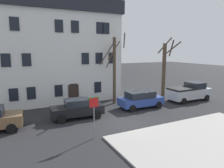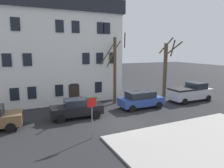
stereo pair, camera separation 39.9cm
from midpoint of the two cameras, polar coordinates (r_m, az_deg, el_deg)
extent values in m
plane|color=#262628|center=(16.63, 3.45, -10.66)|extent=(120.00, 120.00, 0.00)
cube|color=#A8A59E|center=(14.12, 28.95, -15.49)|extent=(11.58, 8.95, 0.12)
cube|color=white|center=(25.71, -14.46, 7.21)|extent=(12.96, 8.81, 9.60)
cube|color=#23262D|center=(26.09, -15.00, 19.42)|extent=(13.46, 9.31, 1.45)
cube|color=#2D231E|center=(22.03, -9.97, -2.85)|extent=(1.10, 0.12, 2.10)
cube|color=black|center=(21.19, -25.03, -2.61)|extent=(0.80, 0.08, 1.20)
cube|color=black|center=(21.24, -20.90, -2.30)|extent=(0.80, 0.08, 1.20)
cube|color=black|center=(21.58, -13.97, -1.76)|extent=(0.80, 0.08, 1.20)
cube|color=black|center=(21.93, -9.99, -1.44)|extent=(0.80, 0.08, 1.20)
cube|color=black|center=(22.80, -3.31, -0.88)|extent=(0.80, 0.08, 1.20)
cube|color=black|center=(20.80, -26.77, 5.96)|extent=(0.80, 0.08, 1.20)
cube|color=black|center=(20.83, -22.01, 6.30)|extent=(0.80, 0.08, 1.20)
cube|color=black|center=(21.95, -6.75, 7.07)|extent=(0.80, 0.08, 1.20)
cube|color=black|center=(22.51, -2.92, 7.19)|extent=(0.80, 0.08, 1.20)
cube|color=black|center=(23.16, 0.73, 7.27)|extent=(0.80, 0.08, 1.20)
cube|color=black|center=(20.89, -24.84, 14.93)|extent=(0.80, 0.08, 1.20)
cube|color=black|center=(21.35, -13.86, 15.39)|extent=(0.80, 0.08, 1.20)
cube|color=black|center=(21.74, -9.56, 15.43)|extent=(0.80, 0.08, 1.20)
cube|color=black|center=(22.65, -2.68, 15.31)|extent=(0.80, 0.08, 1.20)
cube|color=black|center=(22.93, -0.97, 15.25)|extent=(0.80, 0.08, 1.20)
cylinder|color=#4C3D2D|center=(21.59, 1.33, 3.63)|extent=(0.33, 0.33, 7.00)
cylinder|color=#4C3D2D|center=(21.49, 4.12, 11.94)|extent=(1.07, 1.90, 1.48)
cylinder|color=#4C3D2D|center=(22.22, -0.66, 8.57)|extent=(2.13, 0.84, 2.44)
cylinder|color=#4C3D2D|center=(21.93, 0.33, 7.46)|extent=(1.26, 0.42, 2.12)
cylinder|color=#4C3D2D|center=(22.08, 1.26, 9.38)|extent=(1.26, 0.64, 2.01)
cylinder|color=#4C3D2D|center=(25.33, 14.99, 3.58)|extent=(0.45, 0.45, 6.45)
cylinder|color=#4C3D2D|center=(25.39, 17.00, 9.45)|extent=(0.91, 1.58, 1.93)
cylinder|color=#4C3D2D|center=(25.98, 15.28, 10.31)|extent=(1.38, 1.20, 1.96)
cylinder|color=#4C3D2D|center=(26.13, 17.18, 9.37)|extent=(0.43, 2.61, 1.74)
cylinder|color=black|center=(18.00, -25.23, -8.86)|extent=(0.70, 0.28, 0.68)
cylinder|color=black|center=(16.22, -25.78, -10.91)|extent=(0.70, 0.28, 0.68)
cube|color=black|center=(17.73, -9.14, -7.10)|extent=(4.42, 1.99, 0.75)
cube|color=#1E232B|center=(17.55, -9.20, -5.02)|extent=(2.08, 1.63, 0.58)
cylinder|color=black|center=(18.98, -5.32, -7.01)|extent=(0.69, 0.26, 0.68)
cylinder|color=black|center=(17.42, -3.71, -8.53)|extent=(0.69, 0.26, 0.68)
cylinder|color=black|center=(18.41, -14.21, -7.80)|extent=(0.69, 0.26, 0.68)
cylinder|color=black|center=(16.80, -13.41, -9.48)|extent=(0.69, 0.26, 0.68)
cube|color=#2D4799|center=(20.57, 8.65, -4.75)|extent=(4.45, 1.96, 0.74)
cube|color=#1E232B|center=(20.37, 8.49, -2.92)|extent=(2.77, 1.69, 0.62)
cylinder|color=black|center=(22.21, 10.62, -4.65)|extent=(0.69, 0.24, 0.68)
cylinder|color=black|center=(20.77, 13.51, -5.76)|extent=(0.69, 0.24, 0.68)
cylinder|color=black|center=(20.70, 3.73, -5.56)|extent=(0.69, 0.24, 0.68)
cylinder|color=black|center=(19.15, 6.30, -6.87)|extent=(0.69, 0.24, 0.68)
cube|color=#B7BABF|center=(24.77, 21.31, -2.50)|extent=(5.18, 2.09, 1.02)
cube|color=#1E232B|center=(25.30, 22.89, -0.38)|extent=(1.66, 1.82, 0.70)
cube|color=black|center=(23.86, 19.52, -1.36)|extent=(2.70, 1.99, 0.20)
cylinder|color=black|center=(26.82, 22.26, -2.74)|extent=(0.68, 0.22, 0.68)
cylinder|color=black|center=(25.52, 25.65, -3.58)|extent=(0.68, 0.22, 0.68)
cylinder|color=black|center=(24.39, 16.63, -3.60)|extent=(0.68, 0.22, 0.68)
cylinder|color=black|center=(22.95, 20.06, -4.62)|extent=(0.68, 0.22, 0.68)
cylinder|color=slate|center=(13.45, -4.74, -9.51)|extent=(0.07, 0.07, 2.73)
cube|color=red|center=(13.12, -4.78, -5.14)|extent=(0.60, 0.03, 0.60)
cube|color=#1E8C38|center=(13.09, -4.85, -4.04)|extent=(0.76, 0.02, 0.18)
camera|label=1|loc=(0.20, -89.41, 0.10)|focal=32.82mm
camera|label=2|loc=(0.20, 90.59, -0.10)|focal=32.82mm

